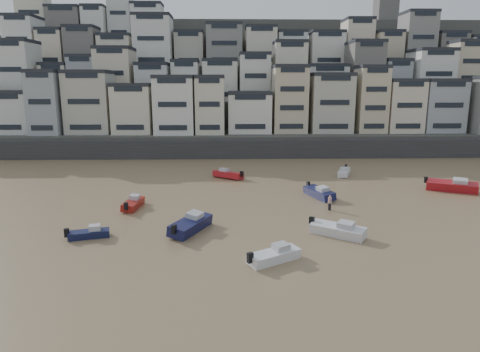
{
  "coord_description": "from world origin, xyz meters",
  "views": [
    {
      "loc": [
        7.08,
        -15.99,
        14.0
      ],
      "look_at": [
        8.33,
        30.0,
        4.0
      ],
      "focal_mm": 32.0,
      "sensor_mm": 36.0,
      "label": 1
    }
  ],
  "objects_px": {
    "boat_b": "(338,228)",
    "boat_a": "(274,254)",
    "boat_j": "(89,232)",
    "person_pink": "(330,203)",
    "boat_f": "(133,202)",
    "boat_e": "(319,191)",
    "boat_c": "(191,223)",
    "boat_i": "(344,171)",
    "boat_h": "(228,173)",
    "boat_g": "(452,184)"
  },
  "relations": [
    {
      "from": "boat_b",
      "to": "boat_a",
      "type": "height_order",
      "value": "boat_b"
    },
    {
      "from": "boat_j",
      "to": "person_pink",
      "type": "xyz_separation_m",
      "value": [
        24.3,
        8.16,
        0.33
      ]
    },
    {
      "from": "boat_a",
      "to": "boat_j",
      "type": "bearing_deg",
      "value": 129.14
    },
    {
      "from": "boat_f",
      "to": "person_pink",
      "type": "distance_m",
      "value": 22.39
    },
    {
      "from": "person_pink",
      "to": "boat_e",
      "type": "bearing_deg",
      "value": 90.32
    },
    {
      "from": "boat_e",
      "to": "person_pink",
      "type": "distance_m",
      "value": 5.59
    },
    {
      "from": "boat_c",
      "to": "boat_j",
      "type": "xyz_separation_m",
      "value": [
        -9.26,
        -1.58,
        -0.3
      ]
    },
    {
      "from": "boat_a",
      "to": "boat_c",
      "type": "distance_m",
      "value": 10.41
    },
    {
      "from": "boat_i",
      "to": "boat_f",
      "type": "distance_m",
      "value": 33.51
    },
    {
      "from": "boat_h",
      "to": "boat_f",
      "type": "bearing_deg",
      "value": 91.72
    },
    {
      "from": "boat_i",
      "to": "boat_e",
      "type": "distance_m",
      "value": 14.48
    },
    {
      "from": "person_pink",
      "to": "boat_h",
      "type": "bearing_deg",
      "value": 123.92
    },
    {
      "from": "boat_f",
      "to": "person_pink",
      "type": "relative_size",
      "value": 2.78
    },
    {
      "from": "boat_a",
      "to": "boat_e",
      "type": "bearing_deg",
      "value": 37.05
    },
    {
      "from": "boat_c",
      "to": "person_pink",
      "type": "relative_size",
      "value": 3.57
    },
    {
      "from": "boat_i",
      "to": "boat_a",
      "type": "relative_size",
      "value": 1.02
    },
    {
      "from": "boat_h",
      "to": "boat_b",
      "type": "bearing_deg",
      "value": 148.99
    },
    {
      "from": "boat_b",
      "to": "boat_g",
      "type": "xyz_separation_m",
      "value": [
        19.36,
        16.48,
        0.16
      ]
    },
    {
      "from": "boat_a",
      "to": "boat_j",
      "type": "xyz_separation_m",
      "value": [
        -16.56,
        5.83,
        -0.13
      ]
    },
    {
      "from": "boat_c",
      "to": "boat_j",
      "type": "distance_m",
      "value": 9.4
    },
    {
      "from": "boat_i",
      "to": "person_pink",
      "type": "distance_m",
      "value": 19.61
    },
    {
      "from": "boat_g",
      "to": "boat_a",
      "type": "bearing_deg",
      "value": -112.52
    },
    {
      "from": "boat_h",
      "to": "boat_j",
      "type": "height_order",
      "value": "boat_h"
    },
    {
      "from": "boat_a",
      "to": "person_pink",
      "type": "xyz_separation_m",
      "value": [
        7.74,
        13.99,
        0.2
      ]
    },
    {
      "from": "boat_g",
      "to": "boat_e",
      "type": "bearing_deg",
      "value": -144.98
    },
    {
      "from": "boat_b",
      "to": "boat_h",
      "type": "distance_m",
      "value": 27.29
    },
    {
      "from": "boat_f",
      "to": "boat_e",
      "type": "bearing_deg",
      "value": -73.34
    },
    {
      "from": "boat_c",
      "to": "boat_j",
      "type": "bearing_deg",
      "value": 124.98
    },
    {
      "from": "boat_a",
      "to": "boat_f",
      "type": "xyz_separation_m",
      "value": [
        -14.59,
        15.53,
        -0.01
      ]
    },
    {
      "from": "boat_h",
      "to": "boat_j",
      "type": "xyz_separation_m",
      "value": [
        -12.88,
        -25.15,
        -0.18
      ]
    },
    {
      "from": "person_pink",
      "to": "boat_b",
      "type": "bearing_deg",
      "value": -98.07
    },
    {
      "from": "boat_g",
      "to": "boat_i",
      "type": "bearing_deg",
      "value": 165.36
    },
    {
      "from": "boat_g",
      "to": "boat_j",
      "type": "height_order",
      "value": "boat_g"
    },
    {
      "from": "boat_e",
      "to": "boat_f",
      "type": "bearing_deg",
      "value": -99.65
    },
    {
      "from": "boat_g",
      "to": "boat_j",
      "type": "relative_size",
      "value": 1.7
    },
    {
      "from": "boat_b",
      "to": "boat_g",
      "type": "height_order",
      "value": "boat_g"
    },
    {
      "from": "boat_a",
      "to": "boat_c",
      "type": "relative_size",
      "value": 0.79
    },
    {
      "from": "boat_b",
      "to": "boat_f",
      "type": "bearing_deg",
      "value": -169.99
    },
    {
      "from": "boat_f",
      "to": "boat_c",
      "type": "bearing_deg",
      "value": -131.71
    },
    {
      "from": "boat_e",
      "to": "boat_g",
      "type": "bearing_deg",
      "value": 78.12
    },
    {
      "from": "boat_b",
      "to": "boat_a",
      "type": "xyz_separation_m",
      "value": [
        -6.56,
        -5.69,
        -0.09
      ]
    },
    {
      "from": "boat_b",
      "to": "boat_g",
      "type": "relative_size",
      "value": 0.82
    },
    {
      "from": "boat_c",
      "to": "boat_f",
      "type": "distance_m",
      "value": 10.91
    },
    {
      "from": "boat_b",
      "to": "boat_a",
      "type": "distance_m",
      "value": 8.69
    },
    {
      "from": "boat_c",
      "to": "boat_f",
      "type": "height_order",
      "value": "boat_c"
    },
    {
      "from": "boat_a",
      "to": "boat_e",
      "type": "relative_size",
      "value": 0.87
    },
    {
      "from": "boat_e",
      "to": "boat_h",
      "type": "bearing_deg",
      "value": -154.98
    },
    {
      "from": "boat_c",
      "to": "boat_i",
      "type": "bearing_deg",
      "value": -15.52
    },
    {
      "from": "boat_i",
      "to": "boat_g",
      "type": "height_order",
      "value": "boat_g"
    },
    {
      "from": "boat_j",
      "to": "boat_i",
      "type": "bearing_deg",
      "value": 25.51
    }
  ]
}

